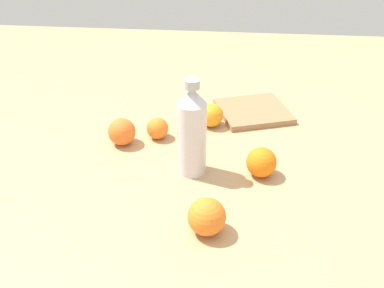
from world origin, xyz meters
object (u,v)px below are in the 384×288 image
(orange_1, at_px, (207,217))
(orange_3, at_px, (158,128))
(orange_0, at_px, (212,115))
(water_bottle, at_px, (192,131))
(orange_4, at_px, (261,162))
(cutting_board, at_px, (253,111))
(orange_2, at_px, (122,132))

(orange_1, distance_m, orange_3, 0.41)
(orange_0, xyz_separation_m, orange_3, (-0.15, -0.09, -0.00))
(water_bottle, xyz_separation_m, orange_1, (0.05, -0.22, -0.08))
(orange_0, height_order, orange_1, orange_1)
(water_bottle, bearing_deg, orange_0, 135.89)
(orange_3, bearing_deg, water_bottle, -54.03)
(orange_4, bearing_deg, orange_3, 151.27)
(orange_3, xyz_separation_m, cutting_board, (0.27, 0.18, -0.02))
(water_bottle, height_order, orange_3, water_bottle)
(water_bottle, xyz_separation_m, orange_4, (0.17, 0.00, -0.08))
(orange_1, distance_m, cutting_board, 0.57)
(water_bottle, distance_m, orange_1, 0.24)
(cutting_board, bearing_deg, orange_0, -163.29)
(orange_3, distance_m, cutting_board, 0.33)
(orange_1, distance_m, orange_2, 0.43)
(water_bottle, height_order, orange_1, water_bottle)
(orange_0, height_order, orange_3, orange_0)
(cutting_board, bearing_deg, orange_4, -106.90)
(orange_0, bearing_deg, orange_3, -149.52)
(orange_3, relative_size, orange_4, 0.82)
(orange_4, bearing_deg, orange_0, 119.64)
(orange_1, distance_m, orange_4, 0.25)
(orange_1, bearing_deg, orange_3, 113.84)
(cutting_board, bearing_deg, orange_2, -168.18)
(cutting_board, bearing_deg, orange_1, -119.95)
(orange_1, height_order, orange_2, orange_1)
(water_bottle, distance_m, orange_0, 0.26)
(orange_2, relative_size, orange_4, 1.01)
(orange_4, bearing_deg, cutting_board, 92.23)
(water_bottle, bearing_deg, orange_3, 179.72)
(orange_1, xyz_separation_m, orange_4, (0.12, 0.22, -0.00))
(orange_3, bearing_deg, orange_1, -66.16)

